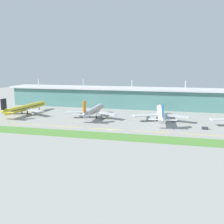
# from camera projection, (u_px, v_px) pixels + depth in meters

# --- Properties ---
(ground_plane) EXTENTS (600.00, 600.00, 0.00)m
(ground_plane) POSITION_uv_depth(u_px,v_px,m) (110.00, 130.00, 195.58)
(ground_plane) COLOR gray
(terminal_building) EXTENTS (288.00, 34.00, 31.26)m
(terminal_building) POSITION_uv_depth(u_px,v_px,m) (133.00, 98.00, 293.64)
(terminal_building) COLOR slate
(terminal_building) RESTS_ON ground
(airliner_nearest) EXTENTS (48.58, 67.14, 18.90)m
(airliner_nearest) POSITION_uv_depth(u_px,v_px,m) (25.00, 108.00, 255.32)
(airliner_nearest) COLOR yellow
(airliner_nearest) RESTS_ON ground
(airliner_near_middle) EXTENTS (48.79, 59.06, 18.90)m
(airliner_near_middle) POSITION_uv_depth(u_px,v_px,m) (93.00, 111.00, 239.29)
(airliner_near_middle) COLOR #ADB2BC
(airliner_near_middle) RESTS_ON ground
(airliner_far_middle) EXTENTS (48.58, 69.47, 18.90)m
(airliner_far_middle) POSITION_uv_depth(u_px,v_px,m) (161.00, 113.00, 225.72)
(airliner_far_middle) COLOR white
(airliner_far_middle) RESTS_ON ground
(taxiway_stripe_west) EXTENTS (28.00, 0.70, 0.04)m
(taxiway_stripe_west) POSITION_uv_depth(u_px,v_px,m) (26.00, 124.00, 213.65)
(taxiway_stripe_west) COLOR yellow
(taxiway_stripe_west) RESTS_ON ground
(taxiway_stripe_mid_west) EXTENTS (28.00, 0.70, 0.04)m
(taxiway_stripe_mid_west) POSITION_uv_depth(u_px,v_px,m) (65.00, 127.00, 205.77)
(taxiway_stripe_mid_west) COLOR yellow
(taxiway_stripe_mid_west) RESTS_ON ground
(taxiway_stripe_centre) EXTENTS (28.00, 0.70, 0.04)m
(taxiway_stripe_centre) POSITION_uv_depth(u_px,v_px,m) (107.00, 129.00, 197.90)
(taxiway_stripe_centre) COLOR yellow
(taxiway_stripe_centre) RESTS_ON ground
(taxiway_stripe_mid_east) EXTENTS (28.00, 0.70, 0.04)m
(taxiway_stripe_mid_east) POSITION_uv_depth(u_px,v_px,m) (152.00, 132.00, 190.02)
(taxiway_stripe_mid_east) COLOR yellow
(taxiway_stripe_mid_east) RESTS_ON ground
(taxiway_stripe_east) EXTENTS (28.00, 0.70, 0.04)m
(taxiway_stripe_east) POSITION_uv_depth(u_px,v_px,m) (201.00, 135.00, 182.14)
(taxiway_stripe_east) COLOR yellow
(taxiway_stripe_east) RESTS_ON ground
(grass_verge) EXTENTS (300.00, 18.00, 0.10)m
(grass_verge) POSITION_uv_depth(u_px,v_px,m) (104.00, 136.00, 179.59)
(grass_verge) COLOR #518438
(grass_verge) RESTS_ON ground
(pushback_tug) EXTENTS (4.47, 2.63, 1.85)m
(pushback_tug) POSITION_uv_depth(u_px,v_px,m) (205.00, 128.00, 197.47)
(pushback_tug) COLOR #333842
(pushback_tug) RESTS_ON ground
(safety_cone_left_wingtip) EXTENTS (0.56, 0.56, 0.70)m
(safety_cone_left_wingtip) POSITION_uv_depth(u_px,v_px,m) (73.00, 123.00, 218.36)
(safety_cone_left_wingtip) COLOR orange
(safety_cone_left_wingtip) RESTS_ON ground
(safety_cone_nose_front) EXTENTS (0.56, 0.56, 0.70)m
(safety_cone_nose_front) POSITION_uv_depth(u_px,v_px,m) (106.00, 125.00, 209.57)
(safety_cone_nose_front) COLOR orange
(safety_cone_nose_front) RESTS_ON ground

